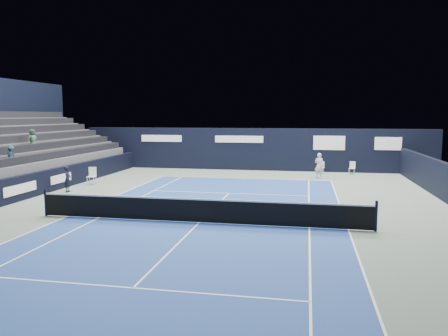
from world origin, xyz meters
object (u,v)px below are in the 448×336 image
Objects in this scene: tennis_net at (199,210)px; folding_chair_back_b at (352,167)px; folding_chair_back_a at (322,165)px; line_judge_chair at (92,175)px; tennis_player at (319,166)px.

folding_chair_back_b is at bearing 65.34° from tennis_net.
folding_chair_back_a is 15.54m from line_judge_chair.
tennis_player reaches higher than tennis_net.
folding_chair_back_b is 3.38m from tennis_player.
tennis_net reaches higher than line_judge_chair.
folding_chair_back_b is 17.28m from line_judge_chair.
line_judge_chair is at bearing -137.76° from folding_chair_back_b.
tennis_net is (-5.00, -15.61, -0.04)m from folding_chair_back_a.
line_judge_chair is (-13.46, -7.78, 0.03)m from folding_chair_back_a.
line_judge_chair reaches higher than folding_chair_back_b.
line_judge_chair is 11.53m from tennis_net.
folding_chair_back_a is at bearing 22.31° from line_judge_chair.
tennis_player is (-2.32, -2.44, 0.32)m from folding_chair_back_b.
tennis_player is (13.22, 5.14, 0.24)m from line_judge_chair.
line_judge_chair is at bearing 137.20° from tennis_net.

